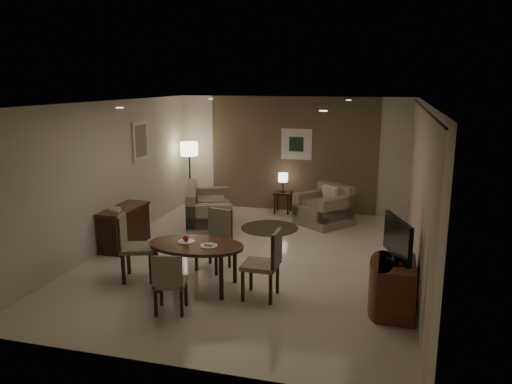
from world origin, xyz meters
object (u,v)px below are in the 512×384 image
(chair_near, at_px, (171,281))
(floor_lamp, at_px, (190,176))
(console_desk, at_px, (125,227))
(armchair, at_px, (323,205))
(chair_far, at_px, (213,241))
(tv_cabinet, at_px, (396,287))
(dining_table, at_px, (197,266))
(chair_left, at_px, (139,247))
(side_table, at_px, (283,202))
(sofa, at_px, (209,207))
(chair_right, at_px, (261,264))

(chair_near, relative_size, floor_lamp, 0.52)
(console_desk, distance_m, armchair, 4.16)
(chair_near, relative_size, chair_far, 0.87)
(tv_cabinet, distance_m, chair_far, 3.02)
(console_desk, xyz_separation_m, dining_table, (2.01, -1.44, -0.03))
(console_desk, relative_size, tv_cabinet, 1.33)
(tv_cabinet, distance_m, chair_left, 3.88)
(floor_lamp, bearing_deg, console_desk, -92.30)
(dining_table, xyz_separation_m, armchair, (1.38, 3.85, 0.09))
(console_desk, relative_size, floor_lamp, 0.73)
(armchair, height_order, side_table, armchair)
(chair_far, bearing_deg, sofa, 126.38)
(console_desk, distance_m, chair_far, 2.10)
(chair_far, height_order, sofa, chair_far)
(chair_far, distance_m, chair_left, 1.19)
(dining_table, distance_m, chair_near, 0.84)
(chair_left, relative_size, chair_right, 1.04)
(chair_far, xyz_separation_m, side_table, (0.35, 3.83, -0.24))
(chair_near, bearing_deg, chair_right, -158.16)
(chair_near, distance_m, armchair, 4.89)
(floor_lamp, bearing_deg, chair_left, -78.04)
(armchair, xyz_separation_m, side_table, (-1.05, 0.74, -0.18))
(armchair, bearing_deg, tv_cabinet, -30.55)
(tv_cabinet, relative_size, armchair, 0.93)
(chair_right, bearing_deg, chair_far, -128.87)
(console_desk, xyz_separation_m, tv_cabinet, (4.89, -1.50, -0.03))
(tv_cabinet, relative_size, floor_lamp, 0.55)
(console_desk, distance_m, tv_cabinet, 5.11)
(chair_near, bearing_deg, dining_table, -106.07)
(chair_right, distance_m, armchair, 3.96)
(chair_left, bearing_deg, tv_cabinet, -110.38)
(chair_far, relative_size, side_table, 1.95)
(chair_right, relative_size, armchair, 1.04)
(console_desk, bearing_deg, chair_far, -18.60)
(dining_table, xyz_separation_m, chair_right, (1.01, -0.09, 0.16))
(dining_table, bearing_deg, console_desk, 144.47)
(chair_right, height_order, floor_lamp, floor_lamp)
(chair_far, xyz_separation_m, sofa, (-0.94, 2.34, -0.06))
(dining_table, bearing_deg, chair_right, -5.13)
(chair_near, bearing_deg, chair_left, -57.35)
(chair_near, height_order, armchair, armchair)
(chair_near, height_order, side_table, chair_near)
(tv_cabinet, relative_size, chair_left, 0.86)
(chair_left, height_order, armchair, chair_left)
(armchair, distance_m, floor_lamp, 3.33)
(chair_far, relative_size, chair_right, 0.97)
(chair_near, xyz_separation_m, sofa, (-0.92, 3.94, 0.00))
(tv_cabinet, distance_m, floor_lamp, 6.51)
(sofa, relative_size, side_table, 3.64)
(console_desk, bearing_deg, sofa, 57.73)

